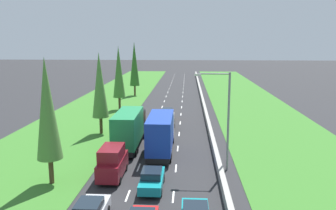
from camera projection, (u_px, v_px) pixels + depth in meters
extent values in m
plane|color=#28282B|center=(173.00, 104.00, 64.57)|extent=(300.00, 300.00, 0.00)
cube|color=#387528|center=(106.00, 103.00, 65.27)|extent=(14.00, 140.00, 0.04)
cube|color=#387528|center=(250.00, 105.00, 63.77)|extent=(14.00, 140.00, 0.04)
cube|color=#9E9B93|center=(203.00, 102.00, 64.18)|extent=(0.44, 120.00, 0.85)
cube|color=white|center=(128.00, 196.00, 26.39)|extent=(0.14, 2.00, 0.01)
cube|color=white|center=(139.00, 167.00, 32.28)|extent=(0.14, 2.00, 0.01)
cube|color=white|center=(146.00, 148.00, 38.17)|extent=(0.14, 2.00, 0.01)
cube|color=white|center=(152.00, 134.00, 44.06)|extent=(0.14, 2.00, 0.01)
cube|color=white|center=(156.00, 123.00, 49.95)|extent=(0.14, 2.00, 0.01)
cube|color=white|center=(159.00, 114.00, 55.84)|extent=(0.14, 2.00, 0.01)
cube|color=white|center=(162.00, 107.00, 61.72)|extent=(0.14, 2.00, 0.01)
cube|color=white|center=(164.00, 101.00, 67.61)|extent=(0.14, 2.00, 0.01)
cube|color=white|center=(166.00, 96.00, 73.50)|extent=(0.14, 2.00, 0.01)
cube|color=white|center=(168.00, 92.00, 79.39)|extent=(0.14, 2.00, 0.01)
cube|color=white|center=(169.00, 89.00, 85.28)|extent=(0.14, 2.00, 0.01)
cube|color=white|center=(170.00, 86.00, 91.17)|extent=(0.14, 2.00, 0.01)
cube|color=white|center=(171.00, 83.00, 97.05)|extent=(0.14, 2.00, 0.01)
cube|color=white|center=(172.00, 80.00, 102.94)|extent=(0.14, 2.00, 0.01)
cube|color=white|center=(173.00, 78.00, 108.83)|extent=(0.14, 2.00, 0.01)
cube|color=white|center=(174.00, 76.00, 114.72)|extent=(0.14, 2.00, 0.01)
cube|color=white|center=(175.00, 75.00, 120.61)|extent=(0.14, 2.00, 0.01)
cube|color=white|center=(173.00, 197.00, 26.20)|extent=(0.14, 2.00, 0.01)
cube|color=white|center=(176.00, 168.00, 32.09)|extent=(0.14, 2.00, 0.01)
cube|color=white|center=(178.00, 148.00, 37.98)|extent=(0.14, 2.00, 0.01)
cube|color=white|center=(179.00, 134.00, 43.87)|extent=(0.14, 2.00, 0.01)
cube|color=white|center=(180.00, 123.00, 49.75)|extent=(0.14, 2.00, 0.01)
cube|color=white|center=(181.00, 114.00, 55.64)|extent=(0.14, 2.00, 0.01)
cube|color=white|center=(182.00, 107.00, 61.53)|extent=(0.14, 2.00, 0.01)
cube|color=white|center=(182.00, 101.00, 67.42)|extent=(0.14, 2.00, 0.01)
cube|color=white|center=(183.00, 97.00, 73.31)|extent=(0.14, 2.00, 0.01)
cube|color=white|center=(183.00, 92.00, 79.20)|extent=(0.14, 2.00, 0.01)
cube|color=white|center=(183.00, 89.00, 85.08)|extent=(0.14, 2.00, 0.01)
cube|color=white|center=(184.00, 86.00, 90.97)|extent=(0.14, 2.00, 0.01)
cube|color=white|center=(184.00, 83.00, 96.86)|extent=(0.14, 2.00, 0.01)
cube|color=white|center=(184.00, 81.00, 102.75)|extent=(0.14, 2.00, 0.01)
cube|color=white|center=(184.00, 78.00, 108.64)|extent=(0.14, 2.00, 0.01)
cube|color=white|center=(184.00, 76.00, 114.53)|extent=(0.14, 2.00, 0.01)
cube|color=white|center=(185.00, 75.00, 120.41)|extent=(0.14, 2.00, 0.01)
cube|color=teal|center=(152.00, 180.00, 27.59)|extent=(1.76, 4.50, 0.72)
cube|color=#19232D|center=(152.00, 173.00, 27.33)|extent=(1.56, 1.90, 0.60)
cylinder|color=black|center=(144.00, 178.00, 29.07)|extent=(0.22, 0.64, 0.64)
cylinder|color=black|center=(163.00, 178.00, 28.98)|extent=(0.22, 0.64, 0.64)
cylinder|color=black|center=(140.00, 192.00, 26.34)|extent=(0.22, 0.64, 0.64)
cylinder|color=black|center=(161.00, 192.00, 26.25)|extent=(0.22, 0.64, 0.64)
cube|color=black|center=(161.00, 147.00, 36.70)|extent=(2.20, 9.40, 0.56)
cube|color=white|center=(164.00, 125.00, 39.95)|extent=(2.40, 2.20, 2.50)
cube|color=#19389E|center=(160.00, 132.00, 35.26)|extent=(2.44, 7.20, 3.30)
cylinder|color=black|center=(154.00, 140.00, 40.05)|extent=(0.22, 0.64, 0.64)
cylinder|color=black|center=(173.00, 140.00, 39.93)|extent=(0.22, 0.64, 0.64)
cylinder|color=black|center=(149.00, 156.00, 34.67)|extent=(0.22, 0.64, 0.64)
cylinder|color=black|center=(171.00, 156.00, 34.55)|extent=(0.22, 0.64, 0.64)
cylinder|color=black|center=(147.00, 159.00, 33.61)|extent=(0.22, 0.64, 0.64)
cylinder|color=black|center=(170.00, 160.00, 33.49)|extent=(0.22, 0.64, 0.64)
cube|color=#19232D|center=(89.00, 206.00, 21.88)|extent=(1.56, 1.90, 0.60)
cylinder|color=black|center=(84.00, 209.00, 23.62)|extent=(0.22, 0.64, 0.64)
cylinder|color=black|center=(107.00, 210.00, 23.53)|extent=(0.22, 0.64, 0.64)
cube|color=black|center=(168.00, 124.00, 46.09)|extent=(1.68, 3.90, 0.76)
cube|color=#19232D|center=(168.00, 120.00, 45.66)|extent=(1.52, 1.60, 0.64)
cylinder|color=black|center=(163.00, 125.00, 47.38)|extent=(0.22, 0.64, 0.64)
cylinder|color=black|center=(174.00, 125.00, 47.30)|extent=(0.22, 0.64, 0.64)
cylinder|color=black|center=(162.00, 129.00, 45.01)|extent=(0.22, 0.64, 0.64)
cylinder|color=black|center=(173.00, 129.00, 44.93)|extent=(0.22, 0.64, 0.64)
cube|color=maroon|center=(113.00, 166.00, 29.85)|extent=(1.90, 4.90, 1.40)
cube|color=maroon|center=(112.00, 153.00, 29.33)|extent=(1.80, 3.10, 1.10)
cylinder|color=black|center=(107.00, 167.00, 31.52)|extent=(0.22, 0.64, 0.64)
cylinder|color=black|center=(126.00, 167.00, 31.43)|extent=(0.22, 0.64, 0.64)
cylinder|color=black|center=(99.00, 180.00, 28.54)|extent=(0.22, 0.64, 0.64)
cylinder|color=black|center=(119.00, 181.00, 28.44)|extent=(0.22, 0.64, 0.64)
cube|color=black|center=(130.00, 142.00, 38.53)|extent=(2.20, 9.40, 0.56)
cube|color=black|center=(135.00, 121.00, 41.79)|extent=(2.40, 2.20, 2.50)
cube|color=#1E7F47|center=(128.00, 127.00, 37.10)|extent=(2.44, 7.20, 3.30)
cylinder|color=black|center=(125.00, 136.00, 41.89)|extent=(0.22, 0.64, 0.64)
cylinder|color=black|center=(144.00, 136.00, 41.76)|extent=(0.22, 0.64, 0.64)
cylinder|color=black|center=(116.00, 150.00, 36.51)|extent=(0.22, 0.64, 0.64)
cylinder|color=black|center=(137.00, 150.00, 36.38)|extent=(0.22, 0.64, 0.64)
cylinder|color=black|center=(114.00, 153.00, 35.45)|extent=(0.22, 0.64, 0.64)
cylinder|color=black|center=(136.00, 153.00, 35.32)|extent=(0.22, 0.64, 0.64)
cube|color=orange|center=(167.00, 115.00, 52.17)|extent=(1.76, 4.50, 0.72)
cube|color=#19232D|center=(167.00, 111.00, 51.90)|extent=(1.56, 1.90, 0.60)
cylinder|color=black|center=(163.00, 115.00, 53.65)|extent=(0.22, 0.64, 0.64)
cylinder|color=black|center=(173.00, 115.00, 53.56)|extent=(0.22, 0.64, 0.64)
cylinder|color=black|center=(161.00, 119.00, 50.91)|extent=(0.22, 0.64, 0.64)
cylinder|color=black|center=(172.00, 119.00, 50.82)|extent=(0.22, 0.64, 0.64)
cylinder|color=#4C3823|center=(51.00, 171.00, 28.48)|extent=(0.40, 0.40, 2.20)
cone|color=#4C7F38|center=(47.00, 109.00, 27.51)|extent=(2.06, 2.06, 8.33)
cylinder|color=#4C3823|center=(101.00, 125.00, 43.85)|extent=(0.39, 0.39, 2.20)
cone|color=#4C7F38|center=(100.00, 85.00, 42.90)|extent=(2.06, 2.06, 8.16)
cylinder|color=#4C3823|center=(120.00, 103.00, 59.12)|extent=(0.40, 0.40, 2.20)
cone|color=#3D752D|center=(119.00, 72.00, 58.12)|extent=(2.07, 2.07, 8.67)
cylinder|color=#4C3823|center=(135.00, 91.00, 74.51)|extent=(0.40, 0.40, 2.20)
cone|color=#2D6623|center=(134.00, 64.00, 73.44)|extent=(2.09, 2.09, 9.35)
cylinder|color=gray|center=(228.00, 122.00, 30.94)|extent=(0.20, 0.20, 9.00)
cylinder|color=gray|center=(214.00, 74.00, 30.22)|extent=(2.80, 0.12, 0.12)
cube|color=silver|center=(198.00, 75.00, 30.31)|extent=(0.60, 0.28, 0.20)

